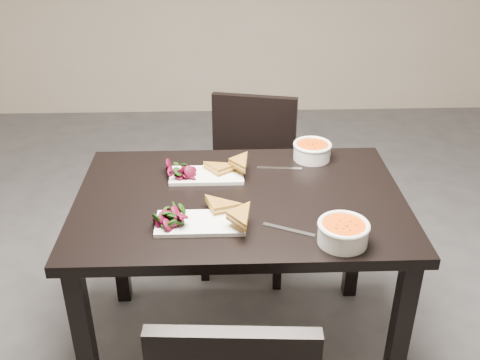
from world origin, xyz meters
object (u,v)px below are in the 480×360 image
Objects in this scene: soup_bowl_near at (343,231)px; plate_far at (207,175)px; soup_bowl_far at (312,150)px; plate_near at (200,223)px; table at (240,220)px; chair_far at (250,173)px.

soup_bowl_near reaches higher than plate_far.
soup_bowl_near is at bearing -89.26° from soup_bowl_far.
plate_far is at bearing -161.39° from soup_bowl_far.
table is at bearing 52.56° from plate_near.
soup_bowl_near is 1.05× the size of soup_bowl_far.
plate_far is (0.02, 0.34, -0.00)m from plate_near.
plate_near is 1.88× the size of soup_bowl_far.
plate_near is 0.34m from plate_far.
plate_near is 0.66m from soup_bowl_far.
soup_bowl_near reaches higher than table.
soup_bowl_far is (0.45, 0.48, 0.03)m from plate_near.
chair_far reaches higher than soup_bowl_far.
table is 1.41× the size of chair_far.
plate_near is at bearing -127.44° from table.
plate_near is (-0.14, -0.18, 0.11)m from table.
table is 4.02× the size of plate_near.
table is 0.71m from chair_far.
soup_bowl_far is at bearing -45.72° from chair_far.
plate_near is (-0.21, -0.86, 0.27)m from chair_far.
chair_far reaches higher than soup_bowl_near.
plate_far is 1.79× the size of soup_bowl_far.
chair_far is 0.62m from plate_far.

